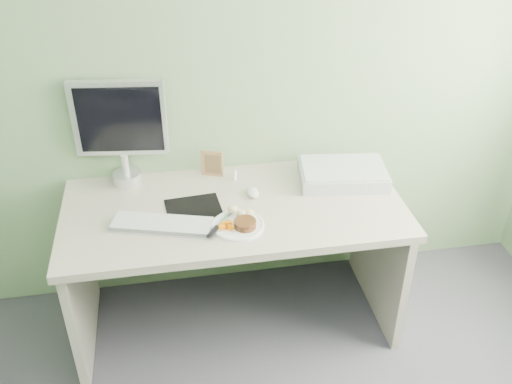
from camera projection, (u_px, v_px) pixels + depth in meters
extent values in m
plane|color=#65815B|center=(220.00, 51.00, 2.65)|extent=(3.50, 0.00, 3.50)
cube|color=beige|center=(234.00, 210.00, 2.68)|extent=(1.60, 0.75, 0.04)
cube|color=#AFA495|center=(81.00, 286.00, 2.77)|extent=(0.04, 0.70, 0.69)
cube|color=#AFA495|center=(379.00, 253.00, 2.99)|extent=(0.04, 0.70, 0.69)
cylinder|color=white|center=(238.00, 225.00, 2.53)|extent=(0.24, 0.24, 0.01)
cylinder|color=black|center=(245.00, 224.00, 2.51)|extent=(0.13, 0.13, 0.03)
ellipsoid|color=#A97B52|center=(241.00, 212.00, 2.57)|extent=(0.11, 0.09, 0.05)
cube|color=orange|center=(226.00, 225.00, 2.49)|extent=(0.07, 0.07, 0.04)
cube|color=silver|center=(225.00, 218.00, 2.55)|extent=(0.09, 0.12, 0.01)
cube|color=black|center=(213.00, 232.00, 2.46)|extent=(0.07, 0.08, 0.02)
cube|color=black|center=(194.00, 209.00, 2.65)|extent=(0.27, 0.24, 0.00)
cube|color=white|center=(162.00, 224.00, 2.53)|extent=(0.46, 0.25, 0.02)
ellipsoid|color=white|center=(253.00, 192.00, 2.74)|extent=(0.07, 0.10, 0.03)
cube|color=#A8754E|center=(212.00, 164.00, 2.87)|extent=(0.11, 0.05, 0.14)
cylinder|color=white|center=(235.00, 176.00, 2.86)|extent=(0.02, 0.02, 0.05)
cone|color=#85ABD5|center=(234.00, 170.00, 2.84)|extent=(0.02, 0.02, 0.02)
cube|color=#ACB0B3|center=(343.00, 174.00, 2.85)|extent=(0.46, 0.34, 0.07)
cylinder|color=silver|center=(127.00, 178.00, 2.83)|extent=(0.14, 0.14, 0.06)
cylinder|color=silver|center=(125.00, 164.00, 2.79)|extent=(0.04, 0.04, 0.10)
cube|color=silver|center=(119.00, 118.00, 2.68)|extent=(0.44, 0.09, 0.37)
cube|color=black|center=(119.00, 120.00, 2.66)|extent=(0.39, 0.05, 0.32)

